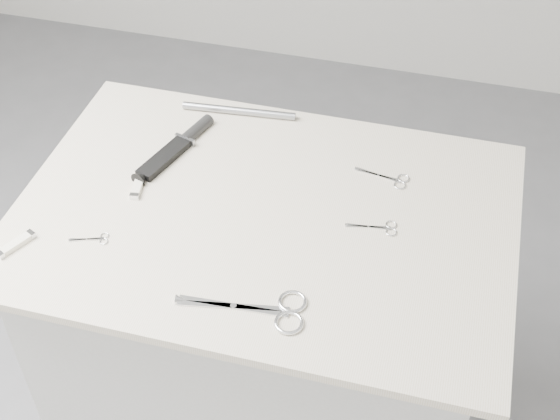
% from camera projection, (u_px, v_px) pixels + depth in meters
% --- Properties ---
extents(plinth, '(0.90, 0.60, 0.90)m').
position_uv_depth(plinth, '(267.00, 353.00, 1.89)').
color(plinth, '#B7B7B5').
rests_on(plinth, ground).
extents(display_board, '(1.00, 0.70, 0.02)m').
position_uv_depth(display_board, '(264.00, 216.00, 1.57)').
color(display_board, beige).
rests_on(display_board, plinth).
extents(large_shears, '(0.23, 0.10, 0.01)m').
position_uv_depth(large_shears, '(270.00, 310.00, 1.38)').
color(large_shears, silver).
rests_on(large_shears, display_board).
extents(embroidery_scissors_a, '(0.10, 0.04, 0.00)m').
position_uv_depth(embroidery_scissors_a, '(380.00, 228.00, 1.53)').
color(embroidery_scissors_a, silver).
rests_on(embroidery_scissors_a, display_board).
extents(embroidery_scissors_b, '(0.12, 0.05, 0.00)m').
position_uv_depth(embroidery_scissors_b, '(391.00, 179.00, 1.64)').
color(embroidery_scissors_b, silver).
rests_on(embroidery_scissors_b, display_board).
extents(tiny_scissors, '(0.08, 0.04, 0.00)m').
position_uv_depth(tiny_scissors, '(95.00, 239.00, 1.51)').
color(tiny_scissors, silver).
rests_on(tiny_scissors, display_board).
extents(sheathed_knife, '(0.10, 0.24, 0.03)m').
position_uv_depth(sheathed_knife, '(179.00, 145.00, 1.71)').
color(sheathed_knife, black).
rests_on(sheathed_knife, display_board).
extents(pocket_knife_a, '(0.05, 0.08, 0.01)m').
position_uv_depth(pocket_knife_a, '(16.00, 244.00, 1.49)').
color(pocket_knife_a, white).
rests_on(pocket_knife_a, display_board).
extents(pocket_knife_b, '(0.03, 0.09, 0.01)m').
position_uv_depth(pocket_knife_b, '(139.00, 184.00, 1.62)').
color(pocket_knife_b, white).
rests_on(pocket_knife_b, display_board).
extents(metal_rail, '(0.26, 0.04, 0.02)m').
position_uv_depth(metal_rail, '(239.00, 111.00, 1.80)').
color(metal_rail, gray).
rests_on(metal_rail, display_board).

